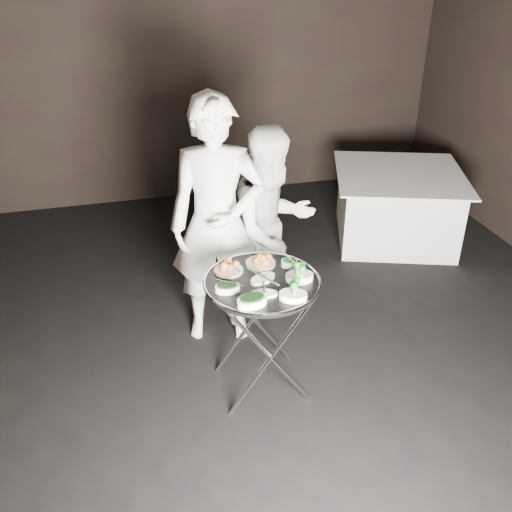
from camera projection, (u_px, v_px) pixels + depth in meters
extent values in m
cube|color=black|center=(261.00, 390.00, 3.97)|extent=(6.00, 7.00, 0.05)
cube|color=black|center=(177.00, 66.00, 6.19)|extent=(6.00, 0.05, 3.00)
cylinder|color=silver|center=(271.00, 358.00, 3.60)|extent=(0.57, 0.03, 0.84)
cylinder|color=silver|center=(271.00, 358.00, 3.60)|extent=(0.57, 0.03, 0.84)
cylinder|color=silver|center=(253.00, 319.00, 3.97)|extent=(0.57, 0.03, 0.84)
cylinder|color=silver|center=(253.00, 319.00, 3.97)|extent=(0.57, 0.03, 0.84)
cylinder|color=silver|center=(225.00, 293.00, 3.54)|extent=(0.02, 0.48, 0.02)
cylinder|color=silver|center=(298.00, 283.00, 3.65)|extent=(0.02, 0.48, 0.02)
cylinder|color=black|center=(262.00, 283.00, 3.58)|extent=(0.73, 0.73, 0.03)
torus|color=silver|center=(262.00, 281.00, 3.57)|extent=(0.74, 0.74, 0.02)
cylinder|color=beige|center=(229.00, 270.00, 3.67)|extent=(0.19, 0.19, 0.02)
cylinder|color=beige|center=(260.00, 263.00, 3.75)|extent=(0.20, 0.20, 0.02)
cylinder|color=white|center=(289.00, 263.00, 3.73)|extent=(0.11, 0.11, 0.04)
cylinder|color=silver|center=(228.00, 265.00, 3.64)|extent=(0.11, 0.17, 0.01)
cylinder|color=silver|center=(261.00, 257.00, 3.73)|extent=(0.09, 0.18, 0.01)
cylinder|color=silver|center=(291.00, 259.00, 3.71)|extent=(0.04, 0.20, 0.01)
cylinder|color=silver|center=(229.00, 283.00, 3.46)|extent=(0.15, 0.14, 0.01)
cylinder|color=silver|center=(298.00, 273.00, 3.55)|extent=(0.14, 0.15, 0.01)
cylinder|color=silver|center=(262.00, 273.00, 3.56)|extent=(0.06, 0.19, 0.01)
imported|color=white|center=(217.00, 224.00, 4.08)|extent=(0.76, 0.58, 1.87)
imported|color=white|center=(272.00, 228.00, 4.36)|extent=(0.93, 0.82, 1.58)
cube|color=silver|center=(396.00, 207.00, 5.77)|extent=(1.10, 1.10, 0.69)
cube|color=silver|center=(400.00, 174.00, 5.60)|extent=(1.24, 1.24, 0.02)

